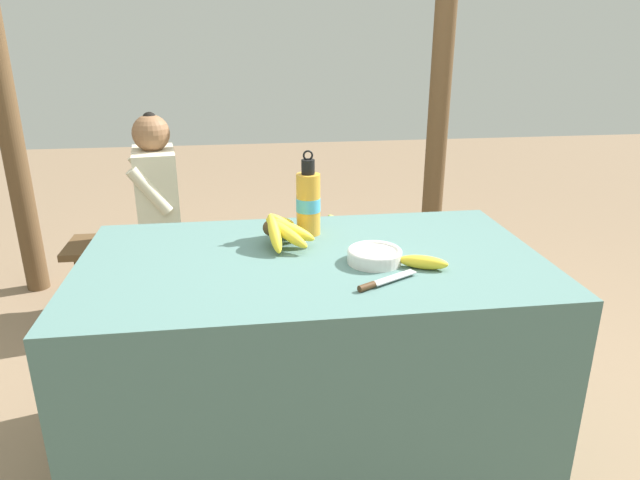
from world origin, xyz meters
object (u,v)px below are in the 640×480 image
(serving_bowl, at_px, (375,255))
(support_post_far, at_px, (441,75))
(knife, at_px, (379,282))
(water_bottle, at_px, (308,202))
(loose_banana_front, at_px, (423,262))
(banana_bunch_green, at_px, (334,223))
(wooden_bench, at_px, (240,247))
(seated_vendor, at_px, (149,204))
(banana_bunch_ripe, at_px, (282,228))
(support_post_near, at_px, (0,79))

(serving_bowl, bearing_deg, support_post_far, 65.31)
(support_post_far, bearing_deg, knife, -113.28)
(serving_bowl, bearing_deg, water_bottle, 120.43)
(serving_bowl, relative_size, loose_banana_front, 1.10)
(loose_banana_front, bearing_deg, knife, -147.16)
(serving_bowl, relative_size, banana_bunch_green, 0.68)
(water_bottle, xyz_separation_m, wooden_bench, (-0.26, 0.97, -0.52))
(knife, distance_m, seated_vendor, 1.65)
(knife, xyz_separation_m, banana_bunch_green, (0.11, 1.44, -0.30))
(banana_bunch_ripe, relative_size, banana_bunch_green, 1.04)
(serving_bowl, relative_size, support_post_near, 0.07)
(serving_bowl, height_order, support_post_far, support_post_far)
(support_post_near, bearing_deg, serving_bowl, -45.37)
(serving_bowl, height_order, support_post_near, support_post_near)
(loose_banana_front, height_order, knife, loose_banana_front)
(water_bottle, relative_size, seated_vendor, 0.28)
(water_bottle, distance_m, support_post_near, 2.02)
(banana_bunch_ripe, distance_m, support_post_near, 2.03)
(knife, xyz_separation_m, support_post_far, (0.79, 1.82, 0.44))
(serving_bowl, height_order, seated_vendor, seated_vendor)
(wooden_bench, distance_m, support_post_far, 1.52)
(loose_banana_front, bearing_deg, wooden_bench, 113.11)
(serving_bowl, xyz_separation_m, banana_bunch_green, (0.08, 1.27, -0.32))
(banana_bunch_ripe, bearing_deg, seated_vendor, 119.96)
(serving_bowl, xyz_separation_m, wooden_bench, (-0.44, 1.27, -0.43))
(banana_bunch_ripe, distance_m, support_post_far, 1.83)
(banana_bunch_ripe, xyz_separation_m, knife, (0.25, -0.37, -0.05))
(knife, bearing_deg, loose_banana_front, 3.93)
(wooden_bench, bearing_deg, serving_bowl, -71.07)
(banana_bunch_green, xyz_separation_m, support_post_far, (0.68, 0.39, 0.74))
(banana_bunch_ripe, relative_size, support_post_near, 0.11)
(wooden_bench, height_order, support_post_far, support_post_far)
(banana_bunch_ripe, height_order, serving_bowl, banana_bunch_ripe)
(support_post_near, bearing_deg, support_post_far, 0.00)
(water_bottle, height_order, knife, water_bottle)
(serving_bowl, bearing_deg, banana_bunch_green, 86.42)
(serving_bowl, distance_m, support_post_near, 2.36)
(loose_banana_front, distance_m, support_post_far, 1.88)
(water_bottle, relative_size, support_post_near, 0.13)
(knife, relative_size, support_post_far, 0.08)
(banana_bunch_ripe, bearing_deg, serving_bowl, -34.61)
(banana_bunch_ripe, height_order, seated_vendor, seated_vendor)
(banana_bunch_ripe, xyz_separation_m, banana_bunch_green, (0.36, 1.07, -0.35))
(wooden_bench, distance_m, banana_bunch_green, 0.53)
(loose_banana_front, bearing_deg, banana_bunch_ripe, 147.76)
(knife, height_order, banana_bunch_green, knife)
(banana_bunch_green, relative_size, support_post_far, 0.11)
(loose_banana_front, bearing_deg, banana_bunch_green, 92.44)
(loose_banana_front, relative_size, knife, 0.79)
(loose_banana_front, relative_size, seated_vendor, 0.15)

